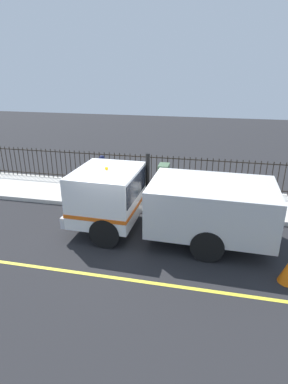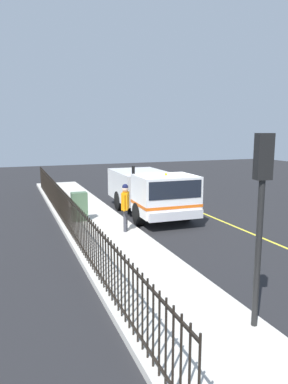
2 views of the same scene
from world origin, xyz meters
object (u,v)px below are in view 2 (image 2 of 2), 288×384
at_px(worker_standing, 125,202).
at_px(traffic_light_near, 262,192).
at_px(work_truck, 151,189).
at_px(utility_cabinet, 79,207).
at_px(traffic_cone, 155,193).

xyz_separation_m(worker_standing, traffic_light_near, (-0.30, 7.28, 1.56)).
relative_size(work_truck, utility_cabinet, 5.27).
relative_size(work_truck, traffic_cone, 8.82).
distance_m(traffic_light_near, utility_cabinet, 9.88).
distance_m(traffic_light_near, traffic_cone, 14.29).
xyz_separation_m(work_truck, worker_standing, (2.14, 2.68, 0.03)).
bearing_deg(traffic_light_near, traffic_cone, 85.79).
relative_size(traffic_light_near, traffic_cone, 5.13).
relative_size(worker_standing, traffic_cone, 2.50).
distance_m(worker_standing, traffic_cone, 7.48).
height_order(worker_standing, traffic_light_near, traffic_light_near).
relative_size(worker_standing, utility_cabinet, 1.49).
bearing_deg(worker_standing, utility_cabinet, 58.00).
height_order(work_truck, utility_cabinet, work_truck).
height_order(utility_cabinet, traffic_cone, utility_cabinet).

